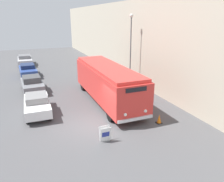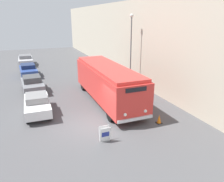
# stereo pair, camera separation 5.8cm
# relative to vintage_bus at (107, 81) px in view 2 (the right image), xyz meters

# --- Properties ---
(ground_plane) EXTENTS (80.00, 80.00, 0.00)m
(ground_plane) POSITION_rel_vintage_bus_xyz_m (-2.59, -3.85, -1.75)
(ground_plane) COLOR #4C4C4F
(building_wall_right) EXTENTS (0.30, 60.00, 8.59)m
(building_wall_right) POSITION_rel_vintage_bus_xyz_m (4.95, 6.15, 2.55)
(building_wall_right) COLOR #B2A893
(building_wall_right) RESTS_ON ground_plane
(vintage_bus) EXTENTS (2.66, 10.29, 3.09)m
(vintage_bus) POSITION_rel_vintage_bus_xyz_m (0.00, 0.00, 0.00)
(vintage_bus) COLOR black
(vintage_bus) RESTS_ON ground_plane
(sign_board) EXTENTS (0.65, 0.35, 0.93)m
(sign_board) POSITION_rel_vintage_bus_xyz_m (-2.42, -5.96, -1.30)
(sign_board) COLOR gray
(sign_board) RESTS_ON ground_plane
(streetlamp) EXTENTS (0.36, 0.36, 7.19)m
(streetlamp) POSITION_rel_vintage_bus_xyz_m (3.81, 3.36, 2.84)
(streetlamp) COLOR #595E60
(streetlamp) RESTS_ON ground_plane
(parked_car_near) EXTENTS (1.85, 4.08, 1.48)m
(parked_car_near) POSITION_rel_vintage_bus_xyz_m (-5.77, -0.51, -0.98)
(parked_car_near) COLOR black
(parked_car_near) RESTS_ON ground_plane
(parked_car_mid) EXTENTS (2.06, 4.17, 1.52)m
(parked_car_mid) POSITION_rel_vintage_bus_xyz_m (-5.82, 5.08, -0.98)
(parked_car_mid) COLOR black
(parked_car_mid) RESTS_ON ground_plane
(parked_car_far) EXTENTS (2.04, 4.40, 1.45)m
(parked_car_far) POSITION_rel_vintage_bus_xyz_m (-5.99, 11.48, -1.00)
(parked_car_far) COLOR black
(parked_car_far) RESTS_ON ground_plane
(parked_car_distant) EXTENTS (1.96, 4.62, 1.50)m
(parked_car_distant) POSITION_rel_vintage_bus_xyz_m (-6.14, 18.45, -0.96)
(parked_car_distant) COLOR black
(parked_car_distant) RESTS_ON ground_plane
(traffic_cone) EXTENTS (0.36, 0.36, 0.61)m
(traffic_cone) POSITION_rel_vintage_bus_xyz_m (1.78, -5.20, -1.45)
(traffic_cone) COLOR black
(traffic_cone) RESTS_ON ground_plane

